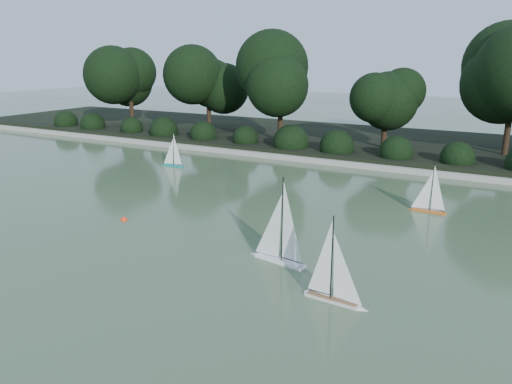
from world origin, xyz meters
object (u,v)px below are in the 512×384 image
race_buoy (124,220)px  sailboat_orange (426,203)px  sailboat_white_b (338,289)px  sailboat_teal (171,160)px  sailboat_white_a (275,247)px

race_buoy → sailboat_orange: bearing=34.3°
sailboat_white_b → sailboat_teal: 10.41m
sailboat_white_a → race_buoy: (-4.04, 0.39, -0.27)m
sailboat_white_a → sailboat_white_b: sailboat_white_a is taller
sailboat_white_b → sailboat_orange: 5.35m
sailboat_white_a → sailboat_teal: bearing=140.7°
race_buoy → sailboat_white_a: bearing=-5.6°
sailboat_orange → race_buoy: size_ratio=8.27×
sailboat_white_a → sailboat_teal: sailboat_white_a is taller
sailboat_white_a → sailboat_orange: sailboat_white_a is taller
sailboat_white_b → race_buoy: (-5.58, 1.35, -0.22)m
sailboat_white_a → sailboat_white_b: bearing=-31.8°
sailboat_orange → sailboat_teal: sailboat_orange is taller
sailboat_teal → race_buoy: size_ratio=7.97×
sailboat_teal → sailboat_white_a: bearing=-39.3°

